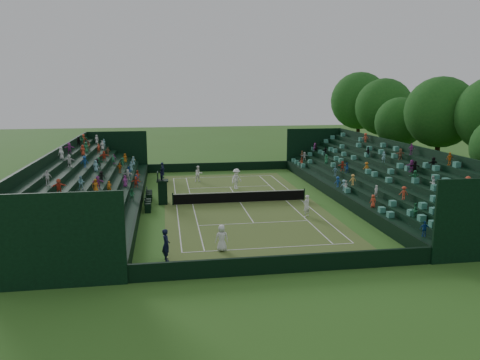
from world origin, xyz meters
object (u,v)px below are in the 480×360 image
at_px(player_far_west, 199,174).
at_px(tennis_net, 240,197).
at_px(player_near_west, 222,238).
at_px(player_near_east, 307,206).
at_px(player_far_east, 237,179).
at_px(umpire_chair, 162,189).

bearing_deg(player_far_west, tennis_net, -92.54).
bearing_deg(player_near_west, player_far_west, -93.01).
height_order(player_near_west, player_far_west, player_far_west).
bearing_deg(player_near_east, player_near_west, 12.63).
distance_m(player_far_west, player_far_east, 5.39).
bearing_deg(player_near_east, player_far_west, -93.35).
bearing_deg(umpire_chair, player_far_west, 67.71).
distance_m(umpire_chair, player_far_east, 8.73).
distance_m(tennis_net, player_far_west, 10.10).
bearing_deg(umpire_chair, player_near_east, -28.26).
xyz_separation_m(tennis_net, player_near_east, (4.34, -5.35, 0.35)).
bearing_deg(player_far_east, umpire_chair, 175.13).
relative_size(tennis_net, player_far_east, 5.75).
xyz_separation_m(tennis_net, player_far_west, (-2.89, 9.68, 0.33)).
relative_size(player_near_east, player_far_west, 1.01).
height_order(umpire_chair, player_far_west, umpire_chair).
height_order(tennis_net, player_near_west, player_near_west).
height_order(tennis_net, player_far_east, player_far_east).
height_order(player_near_east, player_far_west, player_near_east).
height_order(player_far_west, player_far_east, player_far_east).
xyz_separation_m(player_near_west, player_near_east, (7.39, 6.58, 0.04)).
bearing_deg(player_far_west, player_near_east, -83.47).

